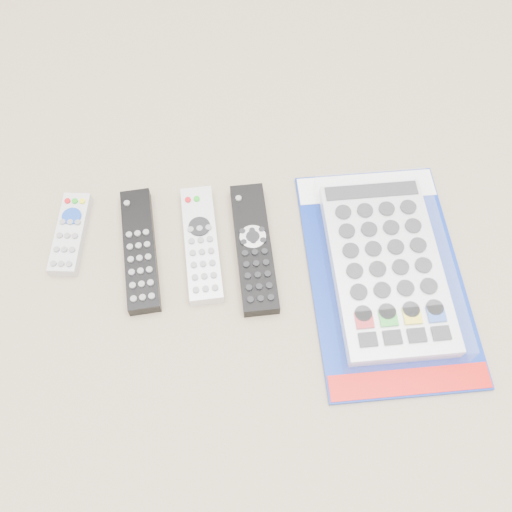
{
  "coord_description": "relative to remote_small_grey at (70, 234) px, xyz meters",
  "views": [
    {
      "loc": [
        -0.0,
        -0.4,
        0.72
      ],
      "look_at": [
        0.02,
        -0.02,
        0.01
      ],
      "focal_mm": 40.0,
      "sensor_mm": 36.0,
      "label": 1
    }
  ],
  "objects": [
    {
      "name": "jumbo_remote_packaged",
      "position": [
        0.44,
        -0.08,
        0.01
      ],
      "size": [
        0.22,
        0.35,
        0.05
      ],
      "rotation": [
        0.0,
        0.0,
        0.04
      ],
      "color": "navy",
      "rests_on": "ground"
    },
    {
      "name": "remote_large_black",
      "position": [
        0.26,
        -0.04,
        0.0
      ],
      "size": [
        0.06,
        0.21,
        0.02
      ],
      "rotation": [
        0.0,
        0.0,
        0.06
      ],
      "color": "black",
      "rests_on": "ground"
    },
    {
      "name": "remote_silver_dvd",
      "position": [
        0.19,
        -0.03,
        0.0
      ],
      "size": [
        0.06,
        0.19,
        0.02
      ],
      "rotation": [
        0.0,
        0.0,
        0.08
      ],
      "color": "silver",
      "rests_on": "ground"
    },
    {
      "name": "remote_slim_black",
      "position": [
        0.1,
        -0.03,
        0.0
      ],
      "size": [
        0.06,
        0.2,
        0.02
      ],
      "rotation": [
        0.0,
        0.0,
        0.11
      ],
      "color": "black",
      "rests_on": "ground"
    },
    {
      "name": "remote_small_grey",
      "position": [
        0.0,
        0.0,
        0.0
      ],
      "size": [
        0.05,
        0.13,
        0.02
      ],
      "rotation": [
        0.0,
        0.0,
        -0.09
      ],
      "color": "#B4B4B6",
      "rests_on": "ground"
    }
  ]
}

